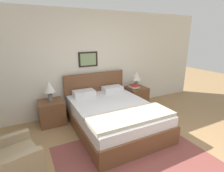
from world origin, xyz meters
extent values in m
cube|color=silver|center=(0.00, 2.70, 1.30)|extent=(7.23, 0.06, 2.60)
cube|color=black|center=(-0.03, 2.66, 1.40)|extent=(0.51, 0.02, 0.38)
cube|color=gray|center=(-0.03, 2.64, 1.40)|extent=(0.41, 0.00, 0.30)
cube|color=brown|center=(-0.05, 0.44, 0.00)|extent=(2.48, 1.93, 0.01)
cube|color=brown|center=(0.11, 1.51, 0.14)|extent=(1.64, 2.20, 0.28)
cube|color=brown|center=(0.11, 0.44, 0.32)|extent=(1.64, 0.06, 0.08)
cube|color=silver|center=(0.11, 1.51, 0.42)|extent=(1.57, 2.11, 0.27)
cube|color=brown|center=(0.11, 2.58, 0.80)|extent=(1.64, 0.06, 0.50)
cube|color=#B2A893|center=(0.11, 0.82, 0.58)|extent=(1.61, 0.62, 0.06)
cube|color=silver|center=(-0.28, 2.35, 0.62)|extent=(0.52, 0.32, 0.14)
cube|color=silver|center=(0.51, 2.35, 0.62)|extent=(0.52, 0.32, 0.14)
cube|color=#998466|center=(-1.84, 0.83, 0.22)|extent=(0.83, 0.83, 0.44)
cube|color=#998466|center=(-1.91, 1.12, 0.51)|extent=(0.69, 0.26, 0.14)
cube|color=#998466|center=(-1.77, 0.54, 0.51)|extent=(0.69, 0.26, 0.14)
cube|color=brown|center=(-1.07, 2.36, 0.28)|extent=(0.55, 0.52, 0.55)
sphere|color=#332D28|center=(-1.07, 2.09, 0.43)|extent=(0.02, 0.02, 0.02)
cube|color=brown|center=(1.29, 2.36, 0.28)|extent=(0.55, 0.52, 0.55)
sphere|color=#332D28|center=(1.29, 2.09, 0.43)|extent=(0.02, 0.02, 0.02)
cylinder|color=slate|center=(-1.07, 2.37, 0.63)|extent=(0.10, 0.10, 0.16)
cylinder|color=slate|center=(-1.07, 2.37, 0.74)|extent=(0.02, 0.02, 0.06)
cone|color=silver|center=(-1.07, 2.37, 0.89)|extent=(0.26, 0.26, 0.25)
cylinder|color=slate|center=(1.29, 2.37, 0.63)|extent=(0.10, 0.10, 0.16)
cylinder|color=slate|center=(1.29, 2.37, 0.74)|extent=(0.02, 0.02, 0.06)
cone|color=silver|center=(1.29, 2.37, 0.89)|extent=(0.26, 0.26, 0.25)
cube|color=#335693|center=(1.17, 2.31, 0.56)|extent=(0.23, 0.25, 0.02)
cube|color=beige|center=(1.17, 2.31, 0.60)|extent=(0.22, 0.26, 0.04)
cube|color=#B7332D|center=(1.17, 2.31, 0.64)|extent=(0.18, 0.25, 0.04)
camera|label=1|loc=(-1.52, -1.58, 2.00)|focal=28.00mm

